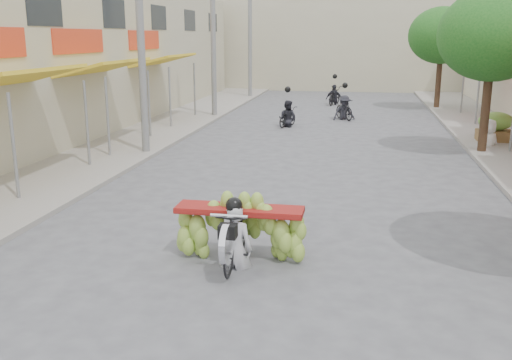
% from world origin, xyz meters
% --- Properties ---
extents(sidewalk_left, '(4.00, 60.00, 0.12)m').
position_xyz_m(sidewalk_left, '(-7.00, 15.00, 0.06)').
color(sidewalk_left, gray).
rests_on(sidewalk_left, ground).
extents(far_building, '(20.00, 6.00, 7.00)m').
position_xyz_m(far_building, '(0.00, 38.00, 3.50)').
color(far_building, '#B4AC8E').
rests_on(far_building, ground).
extents(utility_pole_mid, '(0.60, 0.24, 8.00)m').
position_xyz_m(utility_pole_mid, '(-5.40, 12.00, 4.03)').
color(utility_pole_mid, slate).
rests_on(utility_pole_mid, ground).
extents(utility_pole_far, '(0.60, 0.24, 8.00)m').
position_xyz_m(utility_pole_far, '(-5.40, 21.00, 4.03)').
color(utility_pole_far, slate).
rests_on(utility_pole_far, ground).
extents(utility_pole_back, '(0.60, 0.24, 8.00)m').
position_xyz_m(utility_pole_back, '(-5.40, 30.00, 4.03)').
color(utility_pole_back, slate).
rests_on(utility_pole_back, ground).
extents(street_tree_mid, '(3.40, 3.40, 5.25)m').
position_xyz_m(street_tree_mid, '(5.40, 14.00, 3.78)').
color(street_tree_mid, '#3A2719').
rests_on(street_tree_mid, ground).
extents(street_tree_far, '(3.40, 3.40, 5.25)m').
position_xyz_m(street_tree_far, '(5.40, 26.00, 3.78)').
color(street_tree_far, '#3A2719').
rests_on(street_tree_far, ground).
extents(produce_crate_far, '(1.20, 0.88, 1.16)m').
position_xyz_m(produce_crate_far, '(6.20, 16.00, 0.71)').
color(produce_crate_far, brown).
rests_on(produce_crate_far, ground).
extents(banana_motorbike, '(2.20, 1.86, 2.03)m').
position_xyz_m(banana_motorbike, '(-0.54, 3.56, 0.68)').
color(banana_motorbike, black).
rests_on(banana_motorbike, ground).
extents(pedestrian, '(1.04, 0.87, 1.82)m').
position_xyz_m(pedestrian, '(5.79, 15.05, 1.03)').
color(pedestrian, white).
rests_on(pedestrian, ground).
extents(bg_motorbike_a, '(0.95, 1.57, 1.95)m').
position_xyz_m(bg_motorbike_a, '(-1.61, 18.72, 0.77)').
color(bg_motorbike_a, black).
rests_on(bg_motorbike_a, ground).
extents(bg_motorbike_b, '(1.20, 1.69, 1.95)m').
position_xyz_m(bg_motorbike_b, '(0.71, 21.24, 0.85)').
color(bg_motorbike_b, black).
rests_on(bg_motorbike_b, ground).
extents(bg_motorbike_c, '(1.07, 1.90, 1.95)m').
position_xyz_m(bg_motorbike_c, '(-0.03, 27.18, 0.77)').
color(bg_motorbike_c, black).
rests_on(bg_motorbike_c, ground).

